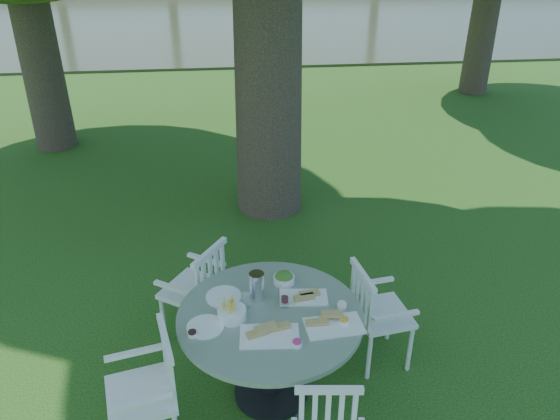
% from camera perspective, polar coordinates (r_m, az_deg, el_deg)
% --- Properties ---
extents(ground, '(140.00, 140.00, 0.00)m').
position_cam_1_polar(ground, '(5.30, 0.24, -9.15)').
color(ground, '#12390C').
rests_on(ground, ground).
extents(table, '(1.31, 1.31, 0.77)m').
position_cam_1_polar(table, '(3.99, -1.02, -12.56)').
color(table, black).
rests_on(table, ground).
extents(chair_ne, '(0.47, 0.50, 0.88)m').
position_cam_1_polar(chair_ne, '(4.40, 9.64, -10.18)').
color(chair_ne, white).
rests_on(chair_ne, ground).
extents(chair_nw, '(0.61, 0.62, 0.91)m').
position_cam_1_polar(chair_nw, '(4.60, -8.28, -7.84)').
color(chair_nw, white).
rests_on(chair_nw, ground).
extents(chair_sw, '(0.53, 0.55, 0.92)m').
position_cam_1_polar(chair_sw, '(3.82, -13.08, -17.31)').
color(chair_sw, white).
rests_on(chair_sw, ground).
extents(tableware, '(1.20, 0.82, 0.22)m').
position_cam_1_polar(tableware, '(3.90, -1.76, -9.92)').
color(tableware, white).
rests_on(tableware, table).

